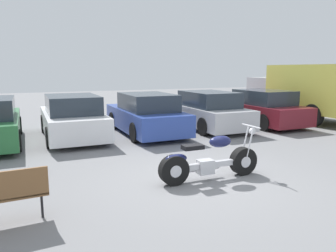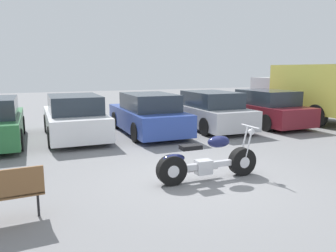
# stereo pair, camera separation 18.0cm
# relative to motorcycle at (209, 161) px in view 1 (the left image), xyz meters

# --- Properties ---
(ground_plane) EXTENTS (60.00, 60.00, 0.00)m
(ground_plane) POSITION_rel_motorcycle_xyz_m (-0.10, 0.15, -0.41)
(ground_plane) COLOR slate
(motorcycle) EXTENTS (2.34, 0.62, 1.11)m
(motorcycle) POSITION_rel_motorcycle_xyz_m (0.00, 0.00, 0.00)
(motorcycle) COLOR black
(motorcycle) RESTS_ON ground_plane
(parked_car_white) EXTENTS (1.91, 4.51, 1.48)m
(parked_car_white) POSITION_rel_motorcycle_xyz_m (-2.07, 5.71, 0.28)
(parked_car_white) COLOR white
(parked_car_white) RESTS_ON ground_plane
(parked_car_blue) EXTENTS (1.91, 4.51, 1.48)m
(parked_car_blue) POSITION_rel_motorcycle_xyz_m (0.52, 5.42, 0.28)
(parked_car_blue) COLOR #2D479E
(parked_car_blue) RESTS_ON ground_plane
(parked_car_silver) EXTENTS (1.91, 4.51, 1.48)m
(parked_car_silver) POSITION_rel_motorcycle_xyz_m (3.11, 5.48, 0.28)
(parked_car_silver) COLOR #BCBCC1
(parked_car_silver) RESTS_ON ground_plane
(parked_car_maroon) EXTENTS (1.91, 4.51, 1.48)m
(parked_car_maroon) POSITION_rel_motorcycle_xyz_m (5.70, 5.35, 0.28)
(parked_car_maroon) COLOR maroon
(parked_car_maroon) RESTS_ON ground_plane
(delivery_truck) EXTENTS (2.35, 6.07, 2.54)m
(delivery_truck) POSITION_rel_motorcycle_xyz_m (8.43, 5.31, 1.01)
(delivery_truck) COLOR #CCC64C
(delivery_truck) RESTS_ON ground_plane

